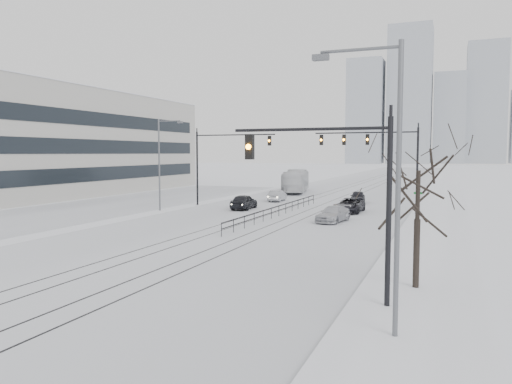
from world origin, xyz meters
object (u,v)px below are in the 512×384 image
object	(u,v)px
sedan_sb_outer	(277,196)
sedan_nb_far	(358,197)
sedan_sb_inner	(244,202)
sedan_nb_front	(350,206)
sedan_nb_right	(333,214)
traffic_mast_near	(345,184)
box_truck	(296,181)
bare_tree	(418,183)

from	to	relation	value
sedan_sb_outer	sedan_nb_far	distance (m)	9.30
sedan_sb_inner	sedan_nb_far	world-z (taller)	sedan_sb_inner
sedan_sb_outer	sedan_nb_front	size ratio (longest dim) A/B	0.80
sedan_nb_front	sedan_nb_right	bearing A→B (deg)	-89.57
traffic_mast_near	sedan_sb_outer	size ratio (longest dim) A/B	1.77
sedan_nb_right	sedan_sb_inner	bearing A→B (deg)	159.35
traffic_mast_near	sedan_sb_inner	xyz separation A→B (m)	(-15.88, 27.92, -3.80)
sedan_sb_inner	sedan_sb_outer	distance (m)	9.16
sedan_sb_inner	sedan_nb_far	xyz separation A→B (m)	(9.56, 10.73, -0.08)
traffic_mast_near	sedan_sb_outer	distance (m)	40.36
sedan_sb_outer	sedan_nb_right	world-z (taller)	sedan_sb_outer
sedan_sb_inner	sedan_sb_outer	world-z (taller)	sedan_sb_inner
sedan_sb_inner	traffic_mast_near	bearing A→B (deg)	115.24
sedan_sb_outer	sedan_nb_front	xyz separation A→B (m)	(10.10, -7.96, 0.03)
sedan_sb_inner	sedan_nb_right	bearing A→B (deg)	146.61
traffic_mast_near	sedan_nb_far	distance (m)	39.36
traffic_mast_near	sedan_sb_inner	size ratio (longest dim) A/B	1.56
sedan_nb_front	sedan_nb_far	world-z (taller)	sedan_nb_front
sedan_sb_inner	sedan_nb_right	xyz separation A→B (m)	(10.49, -5.81, -0.11)
sedan_sb_outer	box_truck	xyz separation A→B (m)	(-1.73, 13.09, 0.98)
bare_tree	sedan_nb_far	distance (m)	36.90
sedan_sb_inner	box_truck	world-z (taller)	box_truck
sedan_nb_far	box_truck	size ratio (longest dim) A/B	0.34
sedan_sb_inner	box_truck	distance (m)	22.30
traffic_mast_near	box_truck	world-z (taller)	traffic_mast_near
sedan_nb_front	sedan_nb_right	size ratio (longest dim) A/B	1.10
sedan_sb_inner	box_truck	xyz separation A→B (m)	(-1.33, 22.24, 0.86)
sedan_nb_front	box_truck	distance (m)	24.17
traffic_mast_near	box_truck	size ratio (longest dim) A/B	0.60
sedan_sb_outer	sedan_sb_inner	bearing A→B (deg)	83.45
traffic_mast_near	sedan_nb_far	xyz separation A→B (m)	(-6.31, 38.65, -3.88)
sedan_sb_outer	bare_tree	bearing A→B (deg)	113.64
sedan_sb_outer	box_truck	bearing A→B (deg)	-86.56
sedan_nb_front	box_truck	xyz separation A→B (m)	(-11.83, 21.05, 0.94)
sedan_nb_front	sedan_nb_far	bearing A→B (deg)	96.18
bare_tree	sedan_nb_front	xyz separation A→B (m)	(-7.79, 26.11, -3.80)
sedan_nb_right	box_truck	xyz separation A→B (m)	(-11.81, 28.06, 0.98)
bare_tree	sedan_sb_outer	world-z (taller)	bare_tree
sedan_sb_outer	box_truck	distance (m)	13.24
traffic_mast_near	sedan_nb_right	size ratio (longest dim) A/B	1.57
traffic_mast_near	sedan_nb_front	size ratio (longest dim) A/B	1.42
sedan_nb_far	sedan_sb_outer	bearing A→B (deg)	-178.07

